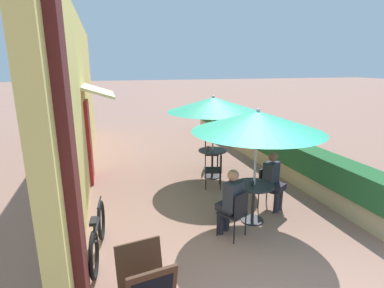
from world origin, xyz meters
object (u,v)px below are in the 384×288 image
coffee_cup_near (252,183)px  patio_table_near (253,195)px  seated_patron_near_left (273,178)px  cafe_chair_near_right (236,211)px  cafe_chair_mid_right (209,151)px  cafe_chair_near_left (268,185)px  bicycle_leaning (98,235)px  cafe_chair_mid_left (216,168)px  patio_umbrella_near (258,121)px  coffee_cup_mid (208,148)px  seated_patron_near_right (231,200)px  patio_table_mid (212,158)px  patio_umbrella_mid (213,104)px

coffee_cup_near → patio_table_near: bearing=25.8°
seated_patron_near_left → cafe_chair_near_right: 1.45m
cafe_chair_near_right → cafe_chair_mid_right: same height
cafe_chair_near_left → bicycle_leaning: bearing=-19.4°
patio_table_near → coffee_cup_near: bearing=-154.2°
cafe_chair_near_left → cafe_chair_mid_left: size_ratio=1.00×
cafe_chair_near_left → cafe_chair_near_right: bearing=6.1°
cafe_chair_mid_left → patio_umbrella_near: bearing=-158.7°
coffee_cup_mid → seated_patron_near_left: bearing=-74.0°
cafe_chair_near_right → seated_patron_near_right: 0.20m
seated_patron_near_left → cafe_chair_near_right: size_ratio=1.44×
seated_patron_near_left → coffee_cup_mid: 2.34m
cafe_chair_mid_right → cafe_chair_near_right: bearing=6.1°
patio_table_near → coffee_cup_mid: bearing=90.3°
patio_table_near → coffee_cup_near: coffee_cup_near is taller
cafe_chair_near_left → seated_patron_near_left: (0.06, -0.10, 0.17)m
coffee_cup_near → bicycle_leaning: 2.87m
bicycle_leaning → seated_patron_near_right: bearing=4.5°
cafe_chair_near_right → coffee_cup_mid: bearing=48.1°
patio_table_mid → seated_patron_near_left: bearing=-75.3°
seated_patron_near_right → cafe_chair_mid_right: (0.86, 3.53, -0.17)m
cafe_chair_near_left → seated_patron_near_right: size_ratio=0.70×
cafe_chair_mid_left → cafe_chair_mid_right: 1.45m
cafe_chair_near_right → patio_table_mid: size_ratio=1.15×
seated_patron_near_left → patio_umbrella_mid: (-0.56, 2.13, 1.30)m
patio_umbrella_near → coffee_cup_mid: 2.85m
seated_patron_near_right → cafe_chair_mid_right: bearing=44.8°
seated_patron_near_right → coffee_cup_near: seated_patron_near_right is taller
seated_patron_near_right → cafe_chair_mid_right: seated_patron_near_right is taller
seated_patron_near_left → patio_umbrella_mid: patio_umbrella_mid is taller
patio_table_near → cafe_chair_near_right: cafe_chair_near_right is taller
patio_table_mid → bicycle_leaning: 4.06m
patio_table_near → seated_patron_near_left: (0.63, 0.35, 0.14)m
patio_table_mid → cafe_chair_mid_right: cafe_chair_mid_right is taller
coffee_cup_mid → seated_patron_near_right: bearing=-101.8°
coffee_cup_mid → cafe_chair_near_right: bearing=-100.4°
patio_table_near → seated_patron_near_right: size_ratio=0.61×
coffee_cup_near → seated_patron_near_left: bearing=28.5°
coffee_cup_near → patio_umbrella_mid: bearing=87.1°
cafe_chair_near_right → seated_patron_near_right: seated_patron_near_right is taller
seated_patron_near_left → coffee_cup_near: 0.79m
cafe_chair_near_left → cafe_chair_mid_left: (-0.66, 1.33, 0.00)m
coffee_cup_near → cafe_chair_mid_left: bearing=90.9°
patio_umbrella_near → cafe_chair_mid_left: 2.31m
patio_umbrella_near → seated_patron_near_right: patio_umbrella_near is taller
seated_patron_near_right → patio_table_near: bearing=-2.8°
cafe_chair_mid_left → cafe_chair_mid_right: bearing=6.1°
coffee_cup_near → patio_table_mid: (0.13, 2.51, -0.26)m
patio_umbrella_near → patio_umbrella_mid: bearing=88.3°
cafe_chair_mid_left → seated_patron_near_right: bearing=-175.8°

